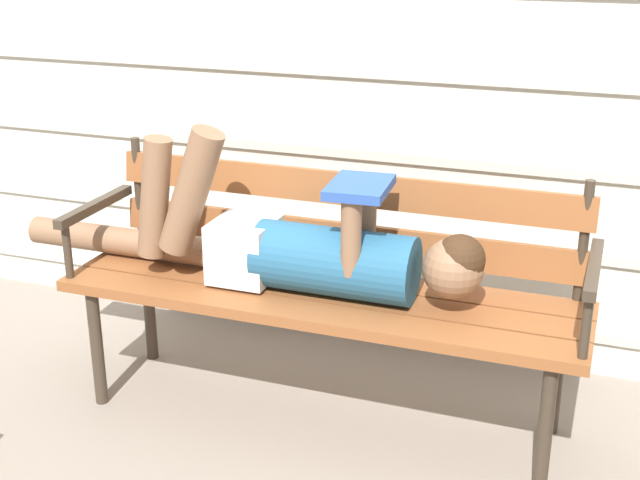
# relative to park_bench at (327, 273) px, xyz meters

# --- Properties ---
(ground_plane) EXTENTS (12.00, 12.00, 0.00)m
(ground_plane) POSITION_rel_park_bench_xyz_m (-0.00, -0.15, -0.51)
(ground_plane) COLOR gray
(house_siding) EXTENTS (5.01, 0.08, 2.47)m
(house_siding) POSITION_rel_park_bench_xyz_m (-0.00, 0.59, 0.73)
(house_siding) COLOR beige
(house_siding) RESTS_ON ground
(park_bench) EXTENTS (1.73, 0.47, 0.87)m
(park_bench) POSITION_rel_park_bench_xyz_m (0.00, 0.00, 0.00)
(park_bench) COLOR brown
(park_bench) RESTS_ON ground
(reclining_person) EXTENTS (1.68, 0.26, 0.54)m
(reclining_person) POSITION_rel_park_bench_xyz_m (-0.09, -0.07, 0.11)
(reclining_person) COLOR #23567A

